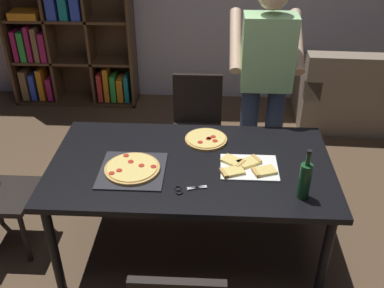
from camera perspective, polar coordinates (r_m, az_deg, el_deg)
The scene contains 11 objects.
ground_plane at distance 3.32m, azimuth -0.14°, elevation -13.19°, with size 12.00×12.00×0.00m, color brown.
dining_table at distance 2.88m, azimuth -0.15°, elevation -3.55°, with size 1.81×1.00×0.75m.
chair_far_side at distance 3.80m, azimuth 0.64°, elevation 2.98°, with size 0.42×0.42×0.90m.
couch at distance 5.10m, azimuth 23.05°, elevation 5.61°, with size 1.73×0.92×0.85m.
bookshelf at distance 5.17m, azimuth -16.07°, elevation 15.57°, with size 1.40×0.35×1.95m.
person_serving_pizza at distance 3.41m, azimuth 9.42°, elevation 8.09°, with size 0.55×0.54×1.75m.
pepperoni_pizza_on_tray at distance 2.78m, azimuth -7.72°, elevation -3.23°, with size 0.41×0.41×0.04m.
pizza_slices_on_towel at distance 2.80m, azimuth 7.07°, elevation -2.95°, with size 0.37×0.28×0.03m.
wine_bottle at distance 2.57m, azimuth 14.36°, elevation -4.50°, with size 0.07×0.07×0.32m.
kitchen_scissors at distance 2.61m, azimuth -0.88°, elevation -5.84°, with size 0.20×0.10×0.01m.
second_pizza_plain at distance 3.06m, azimuth 1.82°, elevation 0.62°, with size 0.29×0.29×0.03m.
Camera 1 is at (0.13, -2.34, 2.36)m, focal length 41.31 mm.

